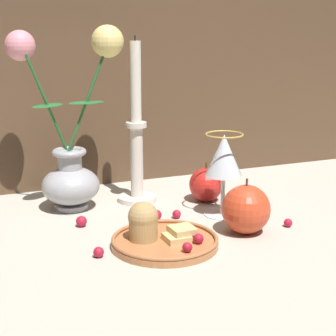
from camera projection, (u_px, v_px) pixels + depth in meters
The scene contains 12 objects.
ground_plane at pixel (188, 227), 0.99m from camera, with size 2.40×2.40×0.00m, color #B7B2A3.
vase at pixel (71, 146), 1.06m from camera, with size 0.22×0.11×0.34m.
plate_with_pastries at pixel (160, 236), 0.90m from camera, with size 0.17×0.17×0.07m.
wine_glass at pixel (224, 159), 1.02m from camera, with size 0.07×0.07×0.15m.
candlestick at pixel (137, 147), 1.10m from camera, with size 0.08×0.08×0.33m.
apple_beside_vase at pixel (246, 209), 0.95m from camera, with size 0.08×0.08×0.10m.
apple_near_glass at pixel (206, 185), 1.12m from camera, with size 0.07×0.07×0.08m.
berry_near_plate at pixel (81, 221), 0.98m from camera, with size 0.02×0.02×0.02m, color #AD192D.
berry_front_center at pixel (288, 223), 0.98m from camera, with size 0.01×0.01×0.01m, color #AD192D.
berry_by_glass_stem at pixel (175, 214), 1.03m from camera, with size 0.02×0.02×0.02m, color #AD192D.
berry_under_candlestick at pixel (99, 252), 0.86m from camera, with size 0.02×0.02×0.02m, color #AD192D.
berry_far_right at pixel (156, 215), 1.02m from camera, with size 0.02×0.02×0.02m, color #AD192D.
Camera 1 is at (-0.38, -0.85, 0.35)m, focal length 60.00 mm.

